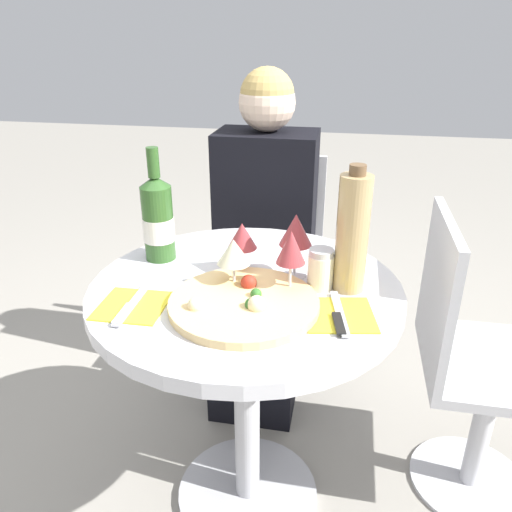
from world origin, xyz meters
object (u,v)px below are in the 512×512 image
Objects in this scene: chair_behind_diner at (268,270)px; wine_bottle at (158,219)px; seated_diner at (262,260)px; chair_empty_side at (472,368)px; tall_carafe at (352,233)px; dining_table at (246,340)px; pizza_large at (244,303)px.

wine_bottle is at bearing 70.61° from chair_behind_diner.
chair_empty_side is at bearing 151.11° from seated_diner.
chair_behind_diner is 0.72× the size of seated_diner.
wine_bottle and tall_carafe have the same top height.
seated_diner is 3.92× the size of tall_carafe.
wine_bottle reaches higher than chair_empty_side.
chair_behind_diner is (-0.06, 0.69, -0.14)m from dining_table.
dining_table is 0.40m from tall_carafe.
chair_empty_side is 2.84× the size of tall_carafe.
pizza_large is at bearing -80.38° from dining_table.
tall_carafe is (0.51, -0.08, 0.03)m from wine_bottle.
chair_empty_side is 0.97m from wine_bottle.
pizza_large reaches higher than dining_table.
seated_diner is at bearing -118.89° from chair_empty_side.
wine_bottle is at bearing -85.61° from chair_empty_side.
seated_diner reaches higher than chair_behind_diner.
chair_behind_diner is 0.74m from wine_bottle.
pizza_large is at bearing -64.08° from chair_empty_side.
pizza_large is at bearing 95.39° from chair_behind_diner.
chair_empty_side is 0.60m from tall_carafe.
wine_bottle is (-0.26, 0.11, 0.28)m from dining_table.
chair_empty_side is at bearing 4.39° from wine_bottle.
dining_table is 0.40m from wine_bottle.
chair_empty_side reaches higher than dining_table.
chair_empty_side reaches higher than pizza_large.
chair_behind_diner is 1.00× the size of chair_empty_side.
chair_behind_diner is 0.18m from seated_diner.
tall_carafe is at bearing 120.27° from seated_diner.
tall_carafe is at bearing -9.35° from wine_bottle.
dining_table is at bearing -73.82° from chair_empty_side.
chair_empty_side is at bearing 22.38° from tall_carafe.
seated_diner is 3.51× the size of pizza_large.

